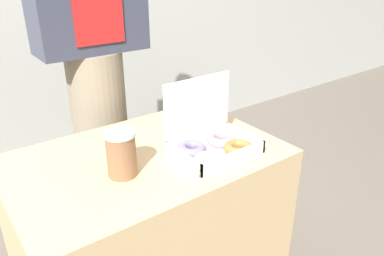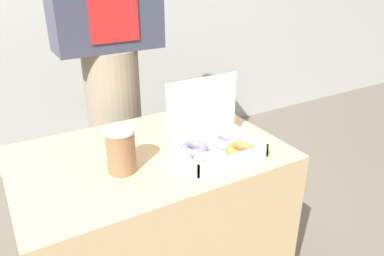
{
  "view_description": "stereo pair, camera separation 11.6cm",
  "coord_description": "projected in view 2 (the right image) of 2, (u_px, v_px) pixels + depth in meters",
  "views": [
    {
      "loc": [
        -0.54,
        -0.99,
        1.32
      ],
      "look_at": [
        0.09,
        -0.15,
        0.84
      ],
      "focal_mm": 35.0,
      "sensor_mm": 36.0,
      "label": 1
    },
    {
      "loc": [
        -0.44,
        -1.06,
        1.32
      ],
      "look_at": [
        0.09,
        -0.15,
        0.84
      ],
      "focal_mm": 35.0,
      "sensor_mm": 36.0,
      "label": 2
    }
  ],
  "objects": [
    {
      "name": "donut_box",
      "position": [
        216.0,
        144.0,
        1.27
      ],
      "size": [
        0.28,
        0.24,
        0.25
      ],
      "color": "white",
      "rests_on": "table"
    },
    {
      "name": "person_customer",
      "position": [
        109.0,
        48.0,
        1.63
      ],
      "size": [
        0.45,
        0.25,
        1.79
      ],
      "color": "gray",
      "rests_on": "ground_plane"
    },
    {
      "name": "table",
      "position": [
        154.0,
        233.0,
        1.44
      ],
      "size": [
        0.91,
        0.6,
        0.71
      ],
      "color": "tan",
      "rests_on": "ground_plane"
    },
    {
      "name": "coffee_cup",
      "position": [
        121.0,
        150.0,
        1.15
      ],
      "size": [
        0.1,
        0.1,
        0.15
      ],
      "color": "#8C6042",
      "rests_on": "table"
    }
  ]
}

